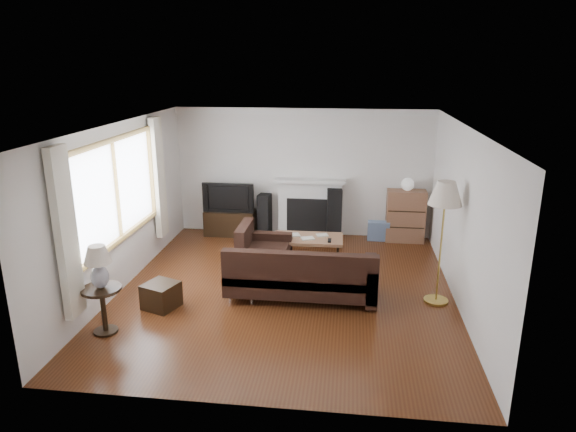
# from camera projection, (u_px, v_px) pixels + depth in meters

# --- Properties ---
(room) EXTENTS (5.10, 5.60, 2.54)m
(room) POSITION_uv_depth(u_px,v_px,m) (285.00, 212.00, 7.46)
(room) COLOR #4D2511
(room) RESTS_ON ground
(window) EXTENTS (0.12, 2.74, 1.54)m
(window) POSITION_uv_depth(u_px,v_px,m) (117.00, 190.00, 7.47)
(window) COLOR olive
(window) RESTS_ON room
(curtain_near) EXTENTS (0.10, 0.35, 2.10)m
(curtain_near) POSITION_uv_depth(u_px,v_px,m) (66.00, 234.00, 6.06)
(curtain_near) COLOR white
(curtain_near) RESTS_ON room
(curtain_far) EXTENTS (0.10, 0.35, 2.10)m
(curtain_far) POSITION_uv_depth(u_px,v_px,m) (159.00, 178.00, 8.95)
(curtain_far) COLOR white
(curtain_far) RESTS_ON room
(fireplace) EXTENTS (1.40, 0.26, 1.15)m
(fireplace) POSITION_uv_depth(u_px,v_px,m) (310.00, 208.00, 10.14)
(fireplace) COLOR white
(fireplace) RESTS_ON room
(tv_stand) EXTENTS (1.00, 0.45, 0.50)m
(tv_stand) POSITION_uv_depth(u_px,v_px,m) (230.00, 222.00, 10.29)
(tv_stand) COLOR black
(tv_stand) RESTS_ON ground
(television) EXTENTS (1.02, 0.13, 0.59)m
(television) POSITION_uv_depth(u_px,v_px,m) (230.00, 196.00, 10.13)
(television) COLOR black
(television) RESTS_ON tv_stand
(speaker_left) EXTENTS (0.27, 0.31, 0.84)m
(speaker_left) POSITION_uv_depth(u_px,v_px,m) (265.00, 215.00, 10.21)
(speaker_left) COLOR black
(speaker_left) RESTS_ON ground
(speaker_right) EXTENTS (0.31, 0.36, 1.00)m
(speaker_right) POSITION_uv_depth(u_px,v_px,m) (334.00, 213.00, 10.01)
(speaker_right) COLOR black
(speaker_right) RESTS_ON ground
(bookshelf) EXTENTS (0.73, 0.35, 1.00)m
(bookshelf) POSITION_uv_depth(u_px,v_px,m) (405.00, 216.00, 9.84)
(bookshelf) COLOR brown
(bookshelf) RESTS_ON ground
(globe_lamp) EXTENTS (0.24, 0.24, 0.24)m
(globe_lamp) POSITION_uv_depth(u_px,v_px,m) (408.00, 184.00, 9.66)
(globe_lamp) COLOR white
(globe_lamp) RESTS_ON bookshelf
(sectional_sofa) EXTENTS (2.37, 1.73, 0.77)m
(sectional_sofa) POSITION_uv_depth(u_px,v_px,m) (301.00, 273.00, 7.51)
(sectional_sofa) COLOR black
(sectional_sofa) RESTS_ON ground
(coffee_table) EXTENTS (1.20, 0.68, 0.47)m
(coffee_table) POSITION_uv_depth(u_px,v_px,m) (308.00, 250.00, 8.86)
(coffee_table) COLOR #956647
(coffee_table) RESTS_ON ground
(footstool) EXTENTS (0.55, 0.55, 0.36)m
(footstool) POSITION_uv_depth(u_px,v_px,m) (161.00, 295.00, 7.25)
(footstool) COLOR black
(footstool) RESTS_ON ground
(floor_lamp) EXTENTS (0.48, 0.48, 1.79)m
(floor_lamp) POSITION_uv_depth(u_px,v_px,m) (441.00, 244.00, 7.21)
(floor_lamp) COLOR gold
(floor_lamp) RESTS_ON ground
(side_table) EXTENTS (0.50, 0.50, 0.62)m
(side_table) POSITION_uv_depth(u_px,v_px,m) (104.00, 310.00, 6.54)
(side_table) COLOR black
(side_table) RESTS_ON ground
(table_lamp) EXTENTS (0.34, 0.34, 0.55)m
(table_lamp) POSITION_uv_depth(u_px,v_px,m) (99.00, 267.00, 6.37)
(table_lamp) COLOR silver
(table_lamp) RESTS_ON side_table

